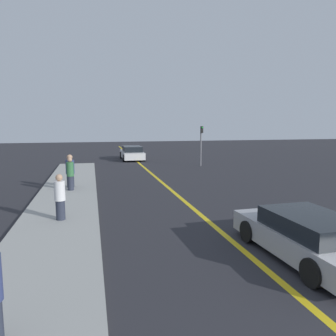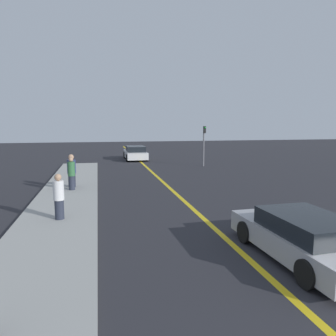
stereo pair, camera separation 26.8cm
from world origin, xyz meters
name	(u,v)px [view 1 (the left image)]	position (x,y,z in m)	size (l,w,h in m)	color
road_center_line	(159,180)	(0.00, 18.00, 0.00)	(0.20, 60.00, 0.01)	gold
sidewalk_left	(65,201)	(-5.19, 13.33, 0.07)	(2.76, 26.66, 0.14)	#9E9E99
car_near_right_lane	(307,236)	(1.36, 5.69, 0.59)	(2.12, 4.53, 1.20)	#9E9EA3
car_ahead_center	(132,153)	(-0.26, 29.57, 0.63)	(2.01, 4.65, 1.30)	silver
pedestrian_mid_group	(60,197)	(-5.10, 10.24, 0.93)	(0.37, 0.37, 1.61)	#282D3D
pedestrian_far_standing	(70,174)	(-5.06, 15.41, 0.96)	(0.35, 0.35, 1.65)	#282D3D
pedestrian_by_sign	(70,171)	(-5.11, 16.19, 0.98)	(0.44, 0.44, 1.72)	#282D3D
traffic_light	(201,141)	(4.60, 23.62, 2.03)	(0.18, 0.40, 3.22)	slate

